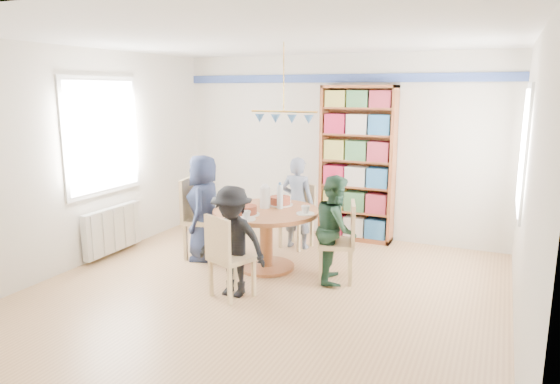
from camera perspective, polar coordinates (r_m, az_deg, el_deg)
The scene contains 14 objects.
ground at distance 5.63m, azimuth -1.70°, elevation -11.30°, with size 5.00×5.00×0.00m, color tan.
room_shell at distance 6.10m, azimuth -0.44°, elevation 6.53°, with size 5.00×5.00×5.00m.
radiator at distance 7.07m, azimuth -18.58°, elevation -4.09°, with size 0.12×1.00×0.60m.
dining_table at distance 6.15m, azimuth -1.59°, elevation -3.78°, with size 1.30×1.30×0.75m.
chair_left at distance 6.67m, azimuth -9.44°, elevation -2.48°, with size 0.56×0.56×1.06m.
chair_right at distance 5.81m, azimuth 7.20°, elevation -5.24°, with size 0.52×0.52×0.94m.
chair_far at distance 7.05m, azimuth 2.22°, elevation -2.35°, with size 0.47×0.47×0.89m.
chair_near at distance 5.32m, azimuth -6.20°, elevation -6.97°, with size 0.52×0.52×0.91m.
person_left at distance 6.54m, azimuth -8.69°, elevation -1.79°, with size 0.67×0.44×1.38m, color #181F36.
person_right at distance 5.78m, azimuth 6.41°, elevation -4.19°, with size 0.60×0.47×1.24m, color #1B3625.
person_far at distance 6.94m, azimuth 2.01°, elevation -1.24°, with size 0.47×0.31×1.29m, color gray.
person_near at distance 5.36m, azimuth -5.45°, elevation -5.66°, with size 0.78×0.45×1.21m, color black.
bookshelf at distance 7.33m, azimuth 8.82°, elevation 3.02°, with size 1.07×0.32×2.25m.
tableware at distance 6.12m, azimuth -1.72°, elevation -1.31°, with size 1.25×1.25×0.33m.
Camera 1 is at (2.27, -4.66, 2.20)m, focal length 32.00 mm.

